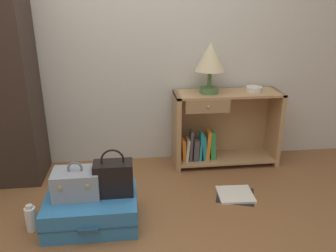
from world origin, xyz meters
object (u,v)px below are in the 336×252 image
Objects in this scene: table_lamp at (210,59)px; handbag at (114,178)px; open_book_on_floor at (235,195)px; bottle at (31,219)px; suitcase_large at (92,210)px; train_case at (77,183)px; bowl at (254,89)px; bookshelf at (221,129)px.

handbag is (-0.85, -0.81, -0.68)m from table_lamp.
open_book_on_floor is (0.12, -0.60, -1.02)m from table_lamp.
bottle is (-1.43, -0.87, -0.93)m from table_lamp.
bottle is (-0.41, -0.03, -0.01)m from suitcase_large.
suitcase_large is at bearing -21.08° from train_case.
train_case is at bearing -151.98° from bowl.
handbag is at bearing -136.63° from table_lamp.
bowl is 2.16m from bottle.
bookshelf reaches higher than handbag.
bookshelf is 3.09× the size of train_case.
train_case is 0.86× the size of open_book_on_floor.
train_case is 1.28m from open_book_on_floor.
bowl reaches higher than suitcase_large.
bowl is at bearing 63.06° from open_book_on_floor.
bookshelf is 1.46m from suitcase_large.
bowl is at bearing -0.26° from bookshelf.
train_case is at bearing -144.21° from table_lamp.
suitcase_large is 0.42m from bottle.
bottle is at bearing -150.52° from bookshelf.
suitcase_large is 2.02× the size of train_case.
train_case is (-1.25, -0.82, -0.04)m from bookshelf.
bookshelf is 1.53× the size of suitcase_large.
bowl is 0.43× the size of handbag.
bookshelf is at bearing 39.82° from handbag.
train_case is (-0.09, 0.04, 0.21)m from suitcase_large.
suitcase_large is 0.29m from handbag.
bowl is (0.29, -0.00, 0.39)m from bookshelf.
table_lamp reaches higher than handbag.
table_lamp is 0.70× the size of suitcase_large.
bookshelf is 1.50m from train_case.
handbag is (0.26, -0.00, 0.03)m from train_case.
suitcase_large is (-1.45, -0.86, -0.63)m from bowl.
bookshelf is at bearing 33.33° from train_case.
bookshelf is 6.73× the size of bowl.
handbag is 1.73× the size of bottle.
bottle is at bearing -175.84° from suitcase_large.
suitcase_large is 1.87× the size of handbag.
table_lamp is 1.92m from bottle.
open_book_on_floor is at bearing 12.10° from handbag.
bowl reaches higher than bookshelf.
bowl reaches higher than open_book_on_floor.
bowl is 0.23× the size of suitcase_large.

